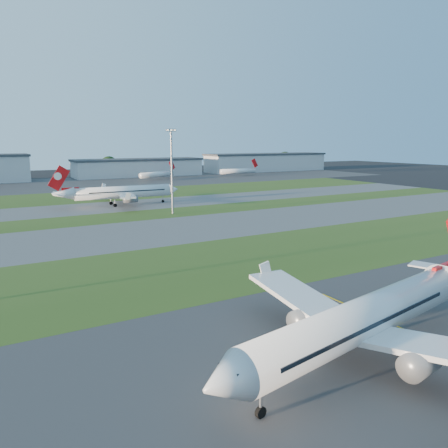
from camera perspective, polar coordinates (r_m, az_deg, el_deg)
grass_strip_a at (r=80.67m, az=-0.65°, el=-5.16°), size 300.00×34.00×0.01m
taxiway_a at (r=109.82m, az=-9.12°, el=-1.00°), size 300.00×32.00×0.01m
grass_strip_b at (r=133.11m, az=-12.98°, el=0.91°), size 300.00×18.00×0.01m
taxiway_b at (r=154.04m, az=-15.41°, el=2.11°), size 300.00×26.00×0.01m
grass_strip_c at (r=185.91m, az=-18.01°, el=3.40°), size 300.00×40.00×0.01m
apron_far at (r=244.62m, az=-21.01°, el=4.86°), size 400.00×80.00×0.01m
airliner_parked at (r=47.23m, az=17.99°, el=-11.71°), size 40.93×34.43×12.86m
airliner_taxiing at (r=156.89m, az=-13.12°, el=4.04°), size 41.32×35.03×12.89m
mini_jet_near at (r=257.81m, az=-8.70°, el=6.45°), size 26.75×13.66×9.48m
mini_jet_far at (r=283.22m, az=1.89°, el=6.94°), size 28.62×3.74×9.48m
light_mast_centre at (r=134.71m, az=-6.84°, el=7.57°), size 3.20×0.70×25.80m
hangar_east at (r=286.64m, az=-11.10°, el=7.27°), size 81.60×23.00×11.20m
hangar_far_east at (r=332.76m, az=5.55°, el=8.05°), size 96.90×23.00×13.20m
tree_mid_west at (r=282.68m, az=-26.46°, el=6.34°), size 9.90×9.90×10.80m
tree_mid_east at (r=295.52m, az=-14.77°, el=7.44°), size 11.55×11.55×12.60m
tree_east at (r=321.78m, az=-1.58°, el=7.92°), size 10.45×10.45×11.40m
tree_far_east at (r=363.45m, az=7.97°, el=8.35°), size 12.65×12.65×13.80m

